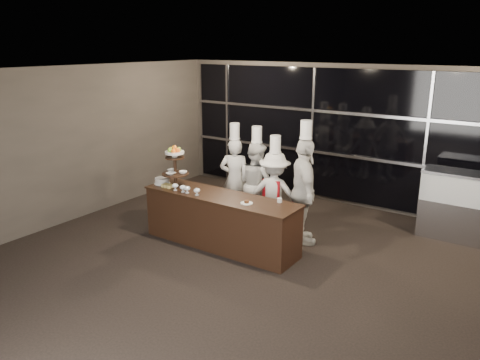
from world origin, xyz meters
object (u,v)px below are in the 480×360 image
Objects in this scene: layer_cake at (162,181)px; buffet_counter at (221,220)px; display_case at (460,202)px; chef_c at (274,193)px; display_stand at (175,163)px; chef_b at (256,183)px; chef_d at (304,191)px; chef_a at (235,178)px.

buffet_counter is at bearing 2.22° from layer_cake.
display_case reaches higher than layer_cake.
chef_c is (1.77, 1.03, -0.19)m from layer_cake.
display_stand is 1.63m from chef_b.
display_case is 0.68× the size of chef_b.
layer_cake is at bearing -157.93° from chef_d.
layer_cake is 1.48m from chef_a.
display_stand is at bearing -127.67° from chef_b.
display_case is 0.67× the size of chef_a.
chef_b is at bearing -0.82° from chef_a.
layer_cake is 0.23× the size of display_case.
display_stand is (-1.00, -0.00, 0.87)m from buffet_counter.
chef_d reaches higher than chef_c.
layer_cake is at bearing -149.65° from display_case.
display_stand is 0.39× the size of chef_b.
buffet_counter is at bearing -87.48° from chef_b.
display_case is at bearing 30.50° from chef_c.
display_case is (3.31, 2.64, 0.22)m from buffet_counter.
buffet_counter is 3.81× the size of display_stand.
chef_b reaches higher than display_stand.
display_case is 4.13m from chef_a.
layer_cake is at bearing -177.78° from buffet_counter.
chef_d is (1.66, -0.31, 0.11)m from chef_a.
chef_d is (0.61, -0.06, 0.17)m from chef_c.
chef_a is 1.05× the size of chef_c.
chef_d is at bearing -142.04° from display_case.
buffet_counter is 1.31× the size of chef_d.
chef_a is (-0.56, 1.23, 0.38)m from buffet_counter.
chef_d is at bearing 39.81° from buffet_counter.
chef_a is at bearing 169.31° from chef_d.
chef_d is (1.10, 0.92, 0.48)m from buffet_counter.
layer_cake is 0.14× the size of chef_d.
layer_cake is 2.58m from chef_d.
layer_cake reaches higher than buffet_counter.
chef_d is (-2.21, -1.73, 0.26)m from display_case.
chef_c is (1.49, 0.98, -0.56)m from display_stand.
chef_c reaches higher than display_case.
chef_a is (0.44, 1.23, -0.49)m from display_stand.
display_case is (4.60, 2.69, -0.29)m from layer_cake.
chef_d reaches higher than layer_cake.
chef_b is at bearing -157.16° from display_case.
buffet_counter is 1.14m from chef_c.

